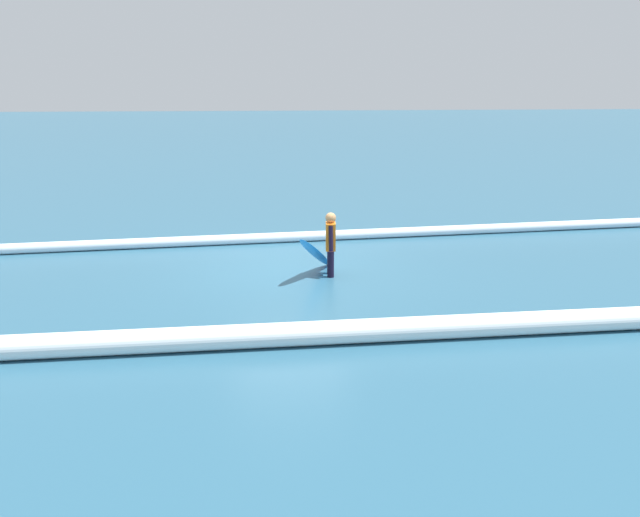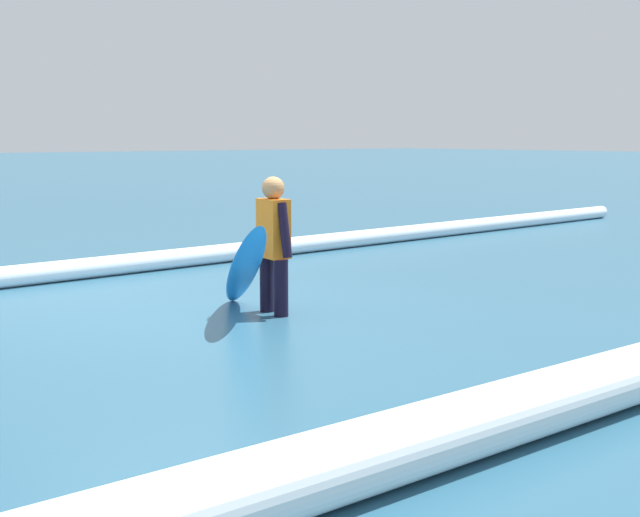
% 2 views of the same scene
% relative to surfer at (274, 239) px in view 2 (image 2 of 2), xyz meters
% --- Properties ---
extents(ground_plane, '(177.25, 177.25, 0.00)m').
position_rel_surfer_xyz_m(ground_plane, '(0.83, -0.57, -0.74)').
color(ground_plane, '#27546C').
extents(surfer, '(0.23, 0.61, 1.34)m').
position_rel_surfer_xyz_m(surfer, '(0.00, 0.00, 0.00)').
color(surfer, black).
rests_on(surfer, ground_plane).
extents(surfboard, '(1.00, 1.74, 1.00)m').
position_rel_surfer_xyz_m(surfboard, '(0.31, -0.03, -0.25)').
color(surfboard, '#268CE5').
rests_on(surfboard, ground_plane).
extents(wave_crest_foreground, '(19.34, 1.72, 0.25)m').
position_rel_surfer_xyz_m(wave_crest_foreground, '(-1.85, -3.39, -0.61)').
color(wave_crest_foreground, white).
rests_on(wave_crest_foreground, ground_plane).
extents(wave_crest_midground, '(18.92, 0.70, 0.38)m').
position_rel_surfer_xyz_m(wave_crest_midground, '(2.52, 3.88, -0.55)').
color(wave_crest_midground, white).
rests_on(wave_crest_midground, ground_plane).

